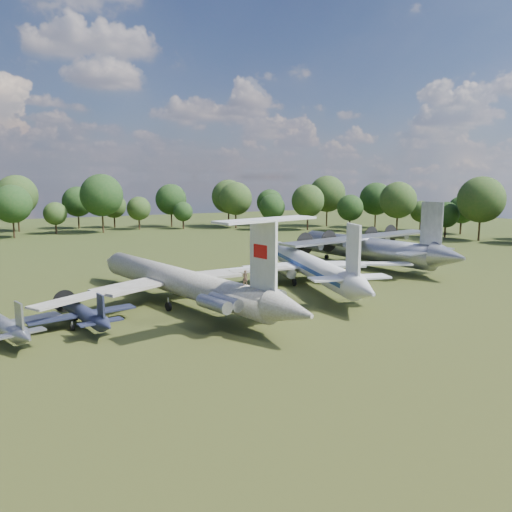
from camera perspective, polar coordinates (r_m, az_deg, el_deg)
name	(u,v)px	position (r m, az deg, el deg)	size (l,w,h in m)	color
ground	(210,297)	(67.74, -5.29, -4.72)	(300.00, 300.00, 0.00)	#1F3C14
il62_airliner	(179,286)	(64.00, -8.74, -3.45)	(36.78, 47.82, 4.69)	silver
tu104_jet	(309,269)	(75.95, 6.05, -1.52)	(33.31, 44.41, 4.44)	silver
an12_transport	(365,251)	(92.82, 12.40, 0.51)	(36.00, 40.23, 5.29)	#989AA0
small_prop_west	(85,317)	(57.11, -19.00, -6.60)	(11.51, 15.69, 2.30)	#151C30
small_prop_northwest	(2,328)	(56.10, -27.05, -7.35)	(11.92, 16.25, 2.38)	gray
person_on_il62	(245,278)	(52.85, -1.27, -2.48)	(0.60, 0.39, 1.63)	#976A4D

